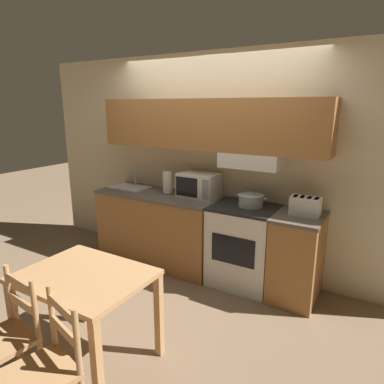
{
  "coord_description": "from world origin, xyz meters",
  "views": [
    {
      "loc": [
        1.87,
        -3.6,
        1.95
      ],
      "look_at": [
        0.05,
        -0.55,
        1.05
      ],
      "focal_mm": 32.0,
      "sensor_mm": 36.0,
      "label": 1
    }
  ],
  "objects_px": {
    "toaster": "(305,206)",
    "dining_table": "(86,288)",
    "microwave": "(199,185)",
    "chair_right_of_table": "(45,373)",
    "sink_basin": "(129,187)",
    "chair_left_of_table": "(5,340)",
    "stove_range": "(243,245)",
    "cooking_pot": "(251,200)",
    "paper_towel_roll": "(167,183)"
  },
  "relations": [
    {
      "from": "toaster",
      "to": "dining_table",
      "type": "bearing_deg",
      "value": -123.75
    },
    {
      "from": "microwave",
      "to": "chair_right_of_table",
      "type": "relative_size",
      "value": 0.52
    },
    {
      "from": "sink_basin",
      "to": "toaster",
      "type": "bearing_deg",
      "value": 0.65
    },
    {
      "from": "dining_table",
      "to": "chair_left_of_table",
      "type": "bearing_deg",
      "value": -110.45
    },
    {
      "from": "dining_table",
      "to": "chair_right_of_table",
      "type": "distance_m",
      "value": 0.66
    },
    {
      "from": "toaster",
      "to": "sink_basin",
      "type": "relative_size",
      "value": 0.59
    },
    {
      "from": "chair_left_of_table",
      "to": "stove_range",
      "type": "bearing_deg",
      "value": 78.63
    },
    {
      "from": "cooking_pot",
      "to": "chair_right_of_table",
      "type": "xyz_separation_m",
      "value": [
        -0.33,
        -2.35,
        -0.53
      ]
    },
    {
      "from": "microwave",
      "to": "dining_table",
      "type": "relative_size",
      "value": 0.49
    },
    {
      "from": "cooking_pot",
      "to": "chair_left_of_table",
      "type": "bearing_deg",
      "value": -109.09
    },
    {
      "from": "toaster",
      "to": "microwave",
      "type": "bearing_deg",
      "value": 175.91
    },
    {
      "from": "stove_range",
      "to": "paper_towel_roll",
      "type": "distance_m",
      "value": 1.18
    },
    {
      "from": "microwave",
      "to": "chair_right_of_table",
      "type": "xyz_separation_m",
      "value": [
        0.35,
        -2.42,
        -0.6
      ]
    },
    {
      "from": "cooking_pot",
      "to": "paper_towel_roll",
      "type": "distance_m",
      "value": 1.08
    },
    {
      "from": "cooking_pot",
      "to": "chair_right_of_table",
      "type": "distance_m",
      "value": 2.43
    },
    {
      "from": "cooking_pot",
      "to": "chair_right_of_table",
      "type": "height_order",
      "value": "cooking_pot"
    },
    {
      "from": "dining_table",
      "to": "chair_right_of_table",
      "type": "bearing_deg",
      "value": -64.53
    },
    {
      "from": "stove_range",
      "to": "chair_left_of_table",
      "type": "bearing_deg",
      "value": -108.31
    },
    {
      "from": "stove_range",
      "to": "microwave",
      "type": "height_order",
      "value": "microwave"
    },
    {
      "from": "stove_range",
      "to": "chair_right_of_table",
      "type": "height_order",
      "value": "stove_range"
    },
    {
      "from": "microwave",
      "to": "paper_towel_roll",
      "type": "height_order",
      "value": "microwave"
    },
    {
      "from": "chair_right_of_table",
      "to": "paper_towel_roll",
      "type": "bearing_deg",
      "value": 123.14
    },
    {
      "from": "chair_left_of_table",
      "to": "dining_table",
      "type": "bearing_deg",
      "value": 76.49
    },
    {
      "from": "stove_range",
      "to": "paper_towel_roll",
      "type": "relative_size",
      "value": 3.33
    },
    {
      "from": "stove_range",
      "to": "toaster",
      "type": "bearing_deg",
      "value": 1.56
    },
    {
      "from": "toaster",
      "to": "paper_towel_roll",
      "type": "xyz_separation_m",
      "value": [
        -1.65,
        0.02,
        0.04
      ]
    },
    {
      "from": "dining_table",
      "to": "chair_left_of_table",
      "type": "xyz_separation_m",
      "value": [
        -0.2,
        -0.53,
        -0.18
      ]
    },
    {
      "from": "chair_left_of_table",
      "to": "cooking_pot",
      "type": "bearing_deg",
      "value": 77.85
    },
    {
      "from": "cooking_pot",
      "to": "paper_towel_roll",
      "type": "relative_size",
      "value": 1.3
    },
    {
      "from": "toaster",
      "to": "cooking_pot",
      "type": "bearing_deg",
      "value": 177.63
    },
    {
      "from": "toaster",
      "to": "paper_towel_roll",
      "type": "bearing_deg",
      "value": 179.42
    },
    {
      "from": "stove_range",
      "to": "sink_basin",
      "type": "xyz_separation_m",
      "value": [
        -1.61,
        -0.01,
        0.47
      ]
    },
    {
      "from": "chair_right_of_table",
      "to": "chair_left_of_table",
      "type": "bearing_deg",
      "value": -170.42
    },
    {
      "from": "cooking_pot",
      "to": "toaster",
      "type": "bearing_deg",
      "value": -2.37
    },
    {
      "from": "paper_towel_roll",
      "to": "dining_table",
      "type": "distance_m",
      "value": 1.88
    },
    {
      "from": "paper_towel_roll",
      "to": "stove_range",
      "type": "bearing_deg",
      "value": -1.86
    },
    {
      "from": "toaster",
      "to": "chair_right_of_table",
      "type": "bearing_deg",
      "value": -111.11
    },
    {
      "from": "microwave",
      "to": "sink_basin",
      "type": "xyz_separation_m",
      "value": [
        -0.98,
        -0.11,
        -0.12
      ]
    },
    {
      "from": "dining_table",
      "to": "paper_towel_roll",
      "type": "bearing_deg",
      "value": 105.09
    },
    {
      "from": "chair_left_of_table",
      "to": "microwave",
      "type": "bearing_deg",
      "value": 94.0
    },
    {
      "from": "sink_basin",
      "to": "dining_table",
      "type": "height_order",
      "value": "sink_basin"
    },
    {
      "from": "chair_right_of_table",
      "to": "sink_basin",
      "type": "bearing_deg",
      "value": 135.34
    },
    {
      "from": "cooking_pot",
      "to": "paper_towel_roll",
      "type": "xyz_separation_m",
      "value": [
        -1.08,
        -0.01,
        0.06
      ]
    },
    {
      "from": "cooking_pot",
      "to": "microwave",
      "type": "relative_size",
      "value": 0.77
    },
    {
      "from": "paper_towel_roll",
      "to": "sink_basin",
      "type": "bearing_deg",
      "value": -175.85
    },
    {
      "from": "paper_towel_roll",
      "to": "chair_right_of_table",
      "type": "bearing_deg",
      "value": -72.25
    },
    {
      "from": "stove_range",
      "to": "toaster",
      "type": "relative_size",
      "value": 3.03
    },
    {
      "from": "microwave",
      "to": "dining_table",
      "type": "xyz_separation_m",
      "value": [
        0.07,
        -1.85,
        -0.42
      ]
    },
    {
      "from": "cooking_pot",
      "to": "dining_table",
      "type": "xyz_separation_m",
      "value": [
        -0.6,
        -1.78,
        -0.35
      ]
    },
    {
      "from": "stove_range",
      "to": "microwave",
      "type": "relative_size",
      "value": 1.97
    }
  ]
}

